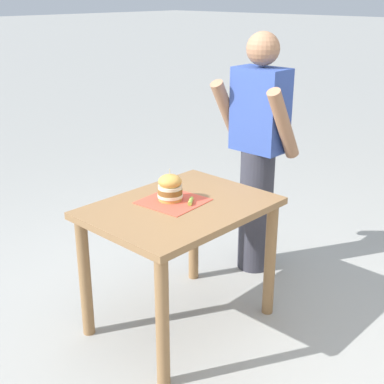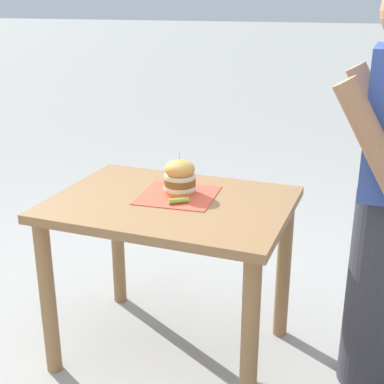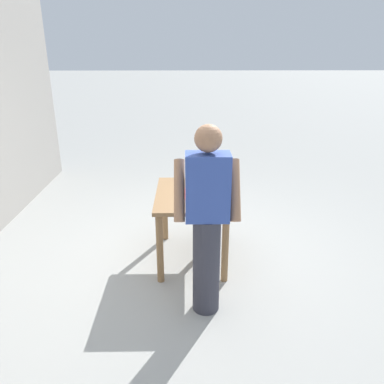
% 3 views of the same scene
% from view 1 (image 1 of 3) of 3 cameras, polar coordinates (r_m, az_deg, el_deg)
% --- Properties ---
extents(ground_plane, '(80.00, 80.00, 0.00)m').
position_cam_1_polar(ground_plane, '(3.42, -1.18, -13.67)').
color(ground_plane, '#9E9E99').
extents(patio_table, '(0.77, 1.04, 0.79)m').
position_cam_1_polar(patio_table, '(3.10, -1.27, -3.82)').
color(patio_table, olive).
rests_on(patio_table, ground).
extents(serving_paper, '(0.36, 0.36, 0.00)m').
position_cam_1_polar(serving_paper, '(3.09, -2.02, -0.99)').
color(serving_paper, '#D64C38').
rests_on(serving_paper, patio_table).
extents(sandwich, '(0.15, 0.15, 0.19)m').
position_cam_1_polar(sandwich, '(3.08, -2.36, 0.48)').
color(sandwich, gold).
rests_on(sandwich, serving_paper).
extents(pickle_spear, '(0.07, 0.09, 0.02)m').
position_cam_1_polar(pickle_spear, '(3.05, -0.14, -0.99)').
color(pickle_spear, '#8EA83D').
rests_on(pickle_spear, serving_paper).
extents(diner_across_table, '(0.55, 0.35, 1.69)m').
position_cam_1_polar(diner_across_table, '(3.72, 7.05, 4.23)').
color(diner_across_table, '#33333D').
rests_on(diner_across_table, ground).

